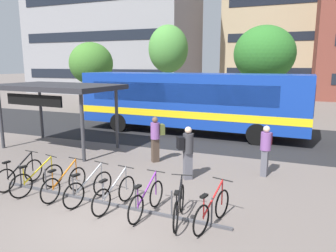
{
  "coord_description": "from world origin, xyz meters",
  "views": [
    {
      "loc": [
        4.01,
        -6.07,
        3.67
      ],
      "look_at": [
        -0.34,
        4.81,
        1.39
      ],
      "focal_mm": 34.03,
      "sensor_mm": 36.0,
      "label": 1
    }
  ],
  "objects_px": {
    "street_tree_0": "(168,49)",
    "street_tree_3": "(264,54)",
    "parked_bicycle_black_0": "(20,174)",
    "parked_bicycle_black_6": "(179,206)",
    "commuter_olive_pack_1": "(156,136)",
    "parked_bicycle_orange_2": "(64,184)",
    "transit_shelter": "(56,89)",
    "commuter_black_pack_2": "(187,149)",
    "parked_bicycle_purple_5": "(147,200)",
    "city_bus": "(191,101)",
    "commuter_maroon_pack_4": "(266,147)",
    "parked_bicycle_silver_4": "(115,194)",
    "street_tree_2": "(91,64)",
    "parked_bicycle_yellow_1": "(38,180)",
    "parked_bicycle_red_7": "(212,210)",
    "parked_bicycle_silver_3": "(89,188)"
  },
  "relations": [
    {
      "from": "street_tree_0",
      "to": "street_tree_3",
      "type": "xyz_separation_m",
      "value": [
        7.61,
        -0.37,
        -0.46
      ]
    },
    {
      "from": "parked_bicycle_silver_4",
      "to": "commuter_maroon_pack_4",
      "type": "bearing_deg",
      "value": -31.99
    },
    {
      "from": "commuter_black_pack_2",
      "to": "street_tree_0",
      "type": "height_order",
      "value": "street_tree_0"
    },
    {
      "from": "parked_bicycle_orange_2",
      "to": "street_tree_2",
      "type": "height_order",
      "value": "street_tree_2"
    },
    {
      "from": "parked_bicycle_black_0",
      "to": "parked_bicycle_purple_5",
      "type": "bearing_deg",
      "value": -89.66
    },
    {
      "from": "parked_bicycle_black_6",
      "to": "transit_shelter",
      "type": "distance_m",
      "value": 8.7
    },
    {
      "from": "parked_bicycle_silver_3",
      "to": "street_tree_2",
      "type": "xyz_separation_m",
      "value": [
        -10.1,
        14.7,
        3.33
      ]
    },
    {
      "from": "parked_bicycle_black_6",
      "to": "street_tree_0",
      "type": "distance_m",
      "value": 20.15
    },
    {
      "from": "parked_bicycle_silver_4",
      "to": "transit_shelter",
      "type": "bearing_deg",
      "value": 59.49
    },
    {
      "from": "street_tree_2",
      "to": "transit_shelter",
      "type": "bearing_deg",
      "value": -62.19
    },
    {
      "from": "commuter_maroon_pack_4",
      "to": "parked_bicycle_silver_4",
      "type": "bearing_deg",
      "value": -33.36
    },
    {
      "from": "commuter_olive_pack_1",
      "to": "commuter_black_pack_2",
      "type": "distance_m",
      "value": 2.18
    },
    {
      "from": "parked_bicycle_silver_4",
      "to": "parked_bicycle_red_7",
      "type": "distance_m",
      "value": 2.56
    },
    {
      "from": "parked_bicycle_red_7",
      "to": "street_tree_0",
      "type": "relative_size",
      "value": 0.25
    },
    {
      "from": "city_bus",
      "to": "commuter_olive_pack_1",
      "type": "bearing_deg",
      "value": -84.47
    },
    {
      "from": "commuter_maroon_pack_4",
      "to": "parked_bicycle_black_0",
      "type": "bearing_deg",
      "value": -54.49
    },
    {
      "from": "parked_bicycle_silver_3",
      "to": "transit_shelter",
      "type": "height_order",
      "value": "transit_shelter"
    },
    {
      "from": "transit_shelter",
      "to": "street_tree_0",
      "type": "height_order",
      "value": "street_tree_0"
    },
    {
      "from": "parked_bicycle_silver_3",
      "to": "commuter_olive_pack_1",
      "type": "distance_m",
      "value": 4.05
    },
    {
      "from": "parked_bicycle_black_0",
      "to": "parked_bicycle_black_6",
      "type": "relative_size",
      "value": 1.02
    },
    {
      "from": "parked_bicycle_purple_5",
      "to": "parked_bicycle_orange_2",
      "type": "bearing_deg",
      "value": 90.71
    },
    {
      "from": "city_bus",
      "to": "parked_bicycle_black_0",
      "type": "height_order",
      "value": "city_bus"
    },
    {
      "from": "parked_bicycle_orange_2",
      "to": "transit_shelter",
      "type": "relative_size",
      "value": 0.31
    },
    {
      "from": "parked_bicycle_yellow_1",
      "to": "transit_shelter",
      "type": "bearing_deg",
      "value": 47.07
    },
    {
      "from": "parked_bicycle_red_7",
      "to": "commuter_maroon_pack_4",
      "type": "bearing_deg",
      "value": 2.25
    },
    {
      "from": "parked_bicycle_silver_4",
      "to": "street_tree_3",
      "type": "xyz_separation_m",
      "value": [
        1.86,
        17.76,
        4.02
      ]
    },
    {
      "from": "transit_shelter",
      "to": "commuter_maroon_pack_4",
      "type": "distance_m",
      "value": 8.94
    },
    {
      "from": "parked_bicycle_black_0",
      "to": "commuter_olive_pack_1",
      "type": "distance_m",
      "value": 4.81
    },
    {
      "from": "city_bus",
      "to": "commuter_black_pack_2",
      "type": "xyz_separation_m",
      "value": [
        2.03,
        -6.74,
        -0.77
      ]
    },
    {
      "from": "city_bus",
      "to": "parked_bicycle_purple_5",
      "type": "xyz_separation_m",
      "value": [
        1.9,
        -9.47,
        -1.39
      ]
    },
    {
      "from": "city_bus",
      "to": "parked_bicycle_silver_3",
      "type": "height_order",
      "value": "city_bus"
    },
    {
      "from": "street_tree_2",
      "to": "commuter_black_pack_2",
      "type": "bearing_deg",
      "value": -45.18
    },
    {
      "from": "parked_bicycle_silver_3",
      "to": "commuter_black_pack_2",
      "type": "bearing_deg",
      "value": -23.81
    },
    {
      "from": "city_bus",
      "to": "commuter_black_pack_2",
      "type": "distance_m",
      "value": 7.08
    },
    {
      "from": "city_bus",
      "to": "parked_bicycle_silver_4",
      "type": "relative_size",
      "value": 7.06
    },
    {
      "from": "city_bus",
      "to": "parked_bicycle_orange_2",
      "type": "relative_size",
      "value": 7.03
    },
    {
      "from": "parked_bicycle_purple_5",
      "to": "parked_bicycle_silver_4",
      "type": "bearing_deg",
      "value": 92.3
    },
    {
      "from": "commuter_maroon_pack_4",
      "to": "street_tree_2",
      "type": "relative_size",
      "value": 0.32
    },
    {
      "from": "parked_bicycle_silver_4",
      "to": "parked_bicycle_black_6",
      "type": "relative_size",
      "value": 1.01
    },
    {
      "from": "city_bus",
      "to": "parked_bicycle_yellow_1",
      "type": "height_order",
      "value": "city_bus"
    },
    {
      "from": "parked_bicycle_yellow_1",
      "to": "parked_bicycle_silver_4",
      "type": "height_order",
      "value": "same"
    },
    {
      "from": "parked_bicycle_black_6",
      "to": "parked_bicycle_red_7",
      "type": "distance_m",
      "value": 0.79
    },
    {
      "from": "parked_bicycle_black_0",
      "to": "transit_shelter",
      "type": "distance_m",
      "value": 5.05
    },
    {
      "from": "parked_bicycle_black_0",
      "to": "parked_bicycle_yellow_1",
      "type": "distance_m",
      "value": 0.86
    },
    {
      "from": "parked_bicycle_orange_2",
      "to": "transit_shelter",
      "type": "bearing_deg",
      "value": 46.58
    },
    {
      "from": "parked_bicycle_purple_5",
      "to": "parked_bicycle_black_0",
      "type": "bearing_deg",
      "value": 90.51
    },
    {
      "from": "parked_bicycle_black_0",
      "to": "commuter_maroon_pack_4",
      "type": "xyz_separation_m",
      "value": [
        6.82,
        3.77,
        0.6
      ]
    },
    {
      "from": "commuter_olive_pack_1",
      "to": "parked_bicycle_orange_2",
      "type": "bearing_deg",
      "value": 27.66
    },
    {
      "from": "city_bus",
      "to": "parked_bicycle_silver_4",
      "type": "height_order",
      "value": "city_bus"
    },
    {
      "from": "street_tree_0",
      "to": "street_tree_2",
      "type": "relative_size",
      "value": 1.27
    }
  ]
}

